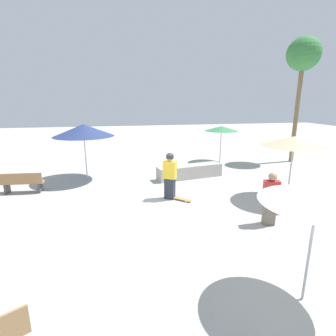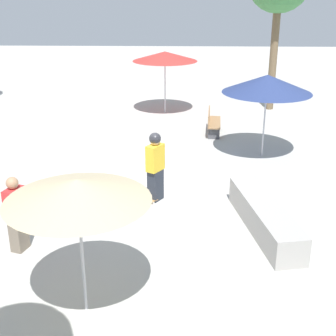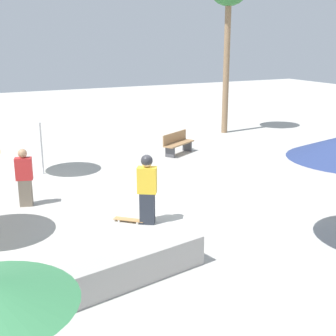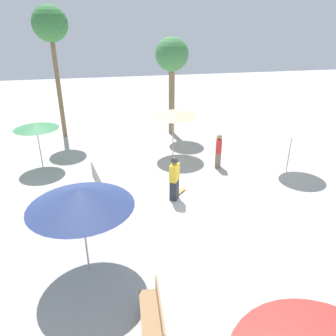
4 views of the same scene
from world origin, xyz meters
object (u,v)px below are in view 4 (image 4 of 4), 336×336
Objects in this scene: concrete_ledge at (107,181)px; shade_umbrella_white at (293,127)px; skater_main at (174,177)px; shade_umbrella_green at (36,126)px; palm_tree_center_left at (172,58)px; bench_far at (154,317)px; shade_umbrella_tan at (173,113)px; skateboard at (179,192)px; bystander_watching at (218,151)px; shade_umbrella_navy at (80,197)px; palm_tree_right at (50,27)px.

shade_umbrella_white reaches higher than concrete_ledge.
skater_main is 0.82× the size of shade_umbrella_green.
palm_tree_center_left is at bearing -33.26° from concrete_ledge.
shade_umbrella_white is (6.97, -7.29, 1.64)m from bench_far.
shade_umbrella_tan is at bearing 168.62° from palm_tree_center_left.
skateboard is 7.05m from shade_umbrella_green.
concrete_ledge is 2.03× the size of bystander_watching.
shade_umbrella_navy reaches higher than skateboard.
shade_umbrella_white reaches higher than skater_main.
shade_umbrella_tan is at bearing -50.27° from concrete_ledge.
shade_umbrella_navy is 12.15m from palm_tree_center_left.
skater_main is 5.89m from bench_far.
shade_umbrella_tan is 1.11× the size of shade_umbrella_green.
palm_tree_right reaches higher than bench_far.
shade_umbrella_green is (3.80, 5.61, 1.93)m from skateboard.
skater_main is at bearing -13.20° from bench_far.
shade_umbrella_navy is (-3.28, 3.17, 1.34)m from skater_main.
palm_tree_center_left is at bearing -63.12° from shade_umbrella_green.
bench_far is 10.22m from shade_umbrella_white.
bystander_watching reaches higher than concrete_ledge.
palm_tree_center_left reaches higher than concrete_ledge.
bystander_watching is (5.74, -5.80, -1.49)m from shade_umbrella_navy.
shade_umbrella_tan reaches higher than skater_main.
shade_umbrella_tan reaches higher than skateboard.
skateboard is at bearing -124.13° from shade_umbrella_green.
skater_main reaches higher than skateboard.
skater_main is at bearing -44.01° from shade_umbrella_navy.
bystander_watching is at bearing -102.20° from shade_umbrella_green.
skateboard is 0.13× the size of palm_tree_center_left.
shade_umbrella_white is at bearing -92.95° from bystander_watching.
palm_tree_right is at bearing 67.90° from bystander_watching.
shade_umbrella_tan is at bearing 60.32° from bystander_watching.
shade_umbrella_white is at bearing -90.80° from concrete_ledge.
shade_umbrella_green is 0.39× the size of palm_tree_center_left.
concrete_ledge reaches higher than skateboard.
palm_tree_center_left reaches higher than bench_far.
palm_tree_right is at bearing 61.10° from skater_main.
palm_tree_center_left is at bearing 33.26° from skateboard.
bystander_watching is (-1.85, -1.71, -1.38)m from shade_umbrella_tan.
shade_umbrella_green is 0.79× the size of shade_umbrella_navy.
shade_umbrella_green is at bearing 84.38° from skater_main.
shade_umbrella_tan reaches higher than shade_umbrella_green.
concrete_ledge is at bearing 146.74° from palm_tree_center_left.
concrete_ledge is at bearing 9.96° from bench_far.
shade_umbrella_green is at bearing 170.55° from palm_tree_right.
skater_main is 1.00m from skateboard.
concrete_ledge is at bearing -162.87° from palm_tree_right.
shade_umbrella_navy is (2.32, 1.42, 1.86)m from bench_far.
bench_far is 10.53m from shade_umbrella_green.
skateboard is 0.30× the size of shade_umbrella_tan.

